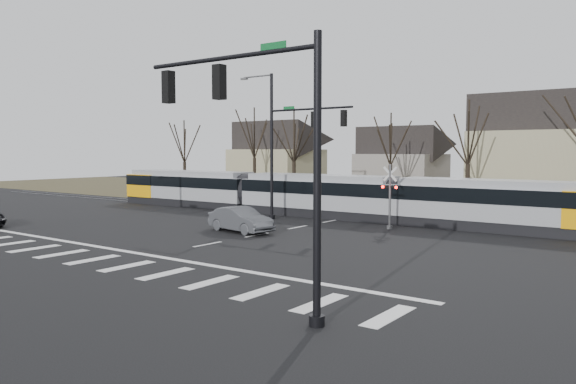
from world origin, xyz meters
The scene contains 15 objects.
ground centered at (0.00, 0.00, 0.00)m, with size 140.00×140.00×0.00m, color black.
grass_verge centered at (0.00, 32.00, 0.01)m, with size 140.00×28.00×0.01m, color #38331E.
crosswalk centered at (0.00, -4.00, 0.01)m, with size 27.00×2.60×0.01m.
stop_line centered at (0.00, -1.80, 0.01)m, with size 28.00×0.35×0.01m, color silver.
lane_dashes centered at (0.00, 16.00, 0.01)m, with size 0.18×30.00×0.01m.
rail_pair centered at (0.00, 15.80, 0.03)m, with size 90.00×1.52×0.06m.
tram centered at (-2.42, 16.00, 1.67)m, with size 40.47×3.01×3.07m.
sedan centered at (-1.57, 6.37, 0.75)m, with size 4.73×2.36×1.49m, color #4C4E53.
signal_pole_near_right centered at (10.11, -6.00, 5.17)m, with size 6.72×0.44×8.00m.
signal_pole_far centered at (-2.41, 12.50, 5.70)m, with size 9.28×0.44×10.20m.
rail_crossing_signal centered at (5.00, 12.79, 1.89)m, with size 1.08×0.36×4.00m.
tree_row centered at (2.00, 26.00, 5.00)m, with size 59.20×7.20×10.00m.
house_a centered at (-20.00, 34.00, 4.46)m, with size 9.72×8.64×8.60m.
house_b centered at (-5.00, 36.00, 3.97)m, with size 8.64×7.56×7.65m.
house_c centered at (9.00, 33.00, 5.23)m, with size 10.80×8.64×10.10m.
Camera 1 is at (20.31, -18.65, 4.81)m, focal length 35.00 mm.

